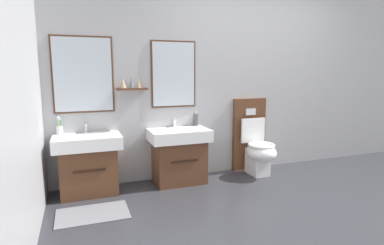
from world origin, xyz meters
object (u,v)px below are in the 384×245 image
Objects in this scene: vanity_sink_right at (179,154)px; toilet at (255,145)px; toothbrush_cup at (60,129)px; soap_dispenser at (196,119)px; vanity_sink_left at (88,162)px.

vanity_sink_right is 1.08m from toilet.
toothbrush_cup is (-2.43, 0.16, 0.35)m from toilet.
soap_dispenser is at bearing 167.76° from toilet.
toilet is 0.89m from soap_dispenser.
toilet is at bearing -12.24° from soap_dispenser.
vanity_sink_right is 0.52m from soap_dispenser.
vanity_sink_right is at bearing 0.00° from vanity_sink_left.
toothbrush_cup is (-1.35, 0.16, 0.37)m from vanity_sink_right.
vanity_sink_left is at bearing -179.95° from toilet.
toilet is (1.08, 0.00, 0.02)m from vanity_sink_right.
vanity_sink_right is at bearing -179.90° from toilet.
soap_dispenser reaches higher than vanity_sink_left.
vanity_sink_left is at bearing -29.83° from toothbrush_cup.
vanity_sink_left is 2.15m from toilet.
vanity_sink_right is 1.41m from toothbrush_cup.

